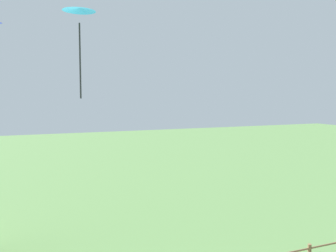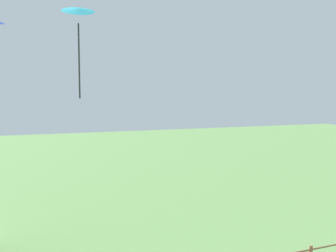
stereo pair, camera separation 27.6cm
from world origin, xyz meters
name	(u,v)px [view 2 (the right image)]	position (x,y,z in m)	size (l,w,h in m)	color
kite_cyan_delta	(78,13)	(-3.21, 6.29, 8.94)	(1.09, 1.04, 2.85)	#2DB2C6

